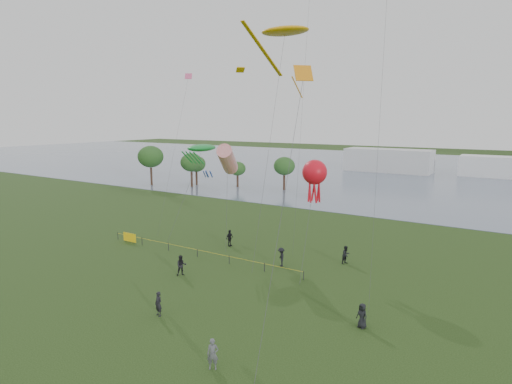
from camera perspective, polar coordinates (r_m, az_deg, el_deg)
The scene contains 19 objects.
ground_plane at distance 30.09m, azimuth -10.72°, elevation -18.05°, with size 400.00×400.00×0.00m, color #1A310F.
lake at distance 121.50m, azimuth 23.23°, elevation 2.40°, with size 400.00×120.00×0.08m, color slate.
pavilion_left at distance 118.77m, azimuth 17.21°, elevation 4.05°, with size 22.00×8.00×6.00m, color silver.
pavilion_right at distance 117.93m, azimuth 29.88°, elevation 2.90°, with size 18.00×7.00×5.00m, color white.
trees at distance 88.94m, azimuth -7.88°, elevation 4.01°, with size 31.44×14.27×8.34m.
fence at distance 48.44m, azimuth -13.43°, elevation -6.56°, with size 24.07×0.07×1.05m.
kite_flyer at distance 25.78m, azimuth -5.79°, elevation -20.71°, with size 0.66×0.43×1.80m, color #56595E.
spectator_a at distance 39.51m, azimuth -9.92°, elevation -9.63°, with size 0.90×0.71×1.86m, color black.
spectator_b at distance 41.32m, azimuth 3.38°, elevation -8.65°, with size 1.18×0.68×1.83m, color black.
spectator_c at distance 47.59m, azimuth -3.54°, elevation -6.15°, with size 1.07×0.45×1.83m, color black.
spectator_d at distance 30.81m, azimuth 13.96°, elevation -15.71°, with size 0.83×0.54×1.70m, color black.
spectator_f at distance 32.31m, azimuth -12.88°, elevation -14.34°, with size 0.65×0.43×1.78m, color black.
spectator_g at distance 42.84m, azimuth 11.90°, elevation -8.20°, with size 0.87×0.68×1.79m, color black.
kite_stingray at distance 45.83m, azimuth 3.79°, elevation 20.55°, with size 5.18×10.10×23.03m.
kite_windsock at distance 46.99m, azimuth -3.82°, elevation 4.33°, with size 4.18×5.26×11.38m.
kite_creature at distance 48.99m, azimuth -7.28°, elevation 5.83°, with size 3.86×5.37×11.10m.
kite_octopus at distance 40.94m, azimuth 7.82°, elevation 2.56°, with size 2.67×7.00×10.13m.
kite_delta at distance 29.43m, azimuth 5.94°, elevation 13.52°, with size 3.15×10.97×17.55m.
small_kites at distance 43.22m, azimuth 10.02°, elevation 22.61°, with size 42.00×11.92×12.38m.
Camera 1 is at (18.40, -19.29, 13.96)m, focal length 30.00 mm.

